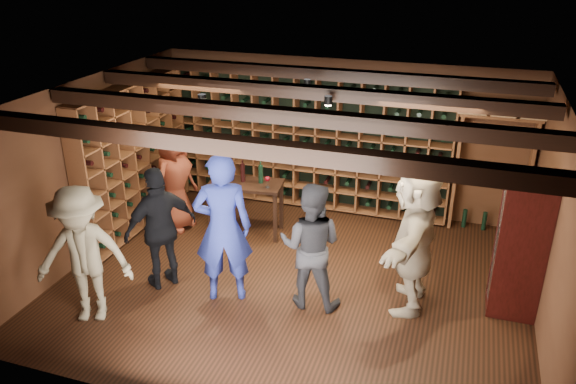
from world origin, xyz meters
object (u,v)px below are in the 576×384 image
(guest_red_floral, at_px, (175,179))
(display_cabinet, at_px, (520,249))
(guest_khaki, at_px, (83,255))
(guest_woman_black, at_px, (161,228))
(man_blue_shirt, at_px, (223,228))
(guest_beige, at_px, (414,237))
(tasting_table, at_px, (245,188))
(man_grey_suit, at_px, (311,246))

(guest_red_floral, bearing_deg, display_cabinet, -87.98)
(guest_khaki, bearing_deg, guest_woman_black, 42.19)
(guest_red_floral, xyz_separation_m, guest_woman_black, (0.63, -1.51, 0.00))
(man_blue_shirt, bearing_deg, guest_khaki, 12.10)
(guest_red_floral, distance_m, guest_beige, 3.86)
(guest_beige, bearing_deg, man_blue_shirt, -75.13)
(display_cabinet, distance_m, guest_woman_black, 4.38)
(display_cabinet, bearing_deg, man_blue_shirt, -166.67)
(guest_woman_black, distance_m, guest_khaki, 1.04)
(man_blue_shirt, relative_size, guest_woman_black, 1.18)
(man_blue_shirt, height_order, guest_khaki, man_blue_shirt)
(guest_beige, xyz_separation_m, tasting_table, (-2.64, 1.14, -0.20))
(guest_beige, bearing_deg, guest_khaki, -66.85)
(guest_red_floral, height_order, guest_beige, guest_beige)
(man_blue_shirt, xyz_separation_m, guest_woman_black, (-0.87, 0.01, -0.15))
(display_cabinet, relative_size, guest_red_floral, 1.07)
(man_blue_shirt, height_order, guest_woman_black, man_blue_shirt)
(guest_khaki, height_order, guest_beige, guest_beige)
(guest_woman_black, relative_size, tasting_table, 1.41)
(guest_woman_black, bearing_deg, man_blue_shirt, 125.85)
(guest_woman_black, bearing_deg, man_grey_suit, 132.07)
(guest_khaki, relative_size, tasting_table, 1.46)
(man_grey_suit, distance_m, guest_khaki, 2.65)
(display_cabinet, relative_size, guest_woman_black, 1.06)
(guest_khaki, distance_m, guest_beige, 3.87)
(guest_woman_black, relative_size, guest_beige, 0.88)
(display_cabinet, relative_size, man_blue_shirt, 0.90)
(man_grey_suit, height_order, guest_beige, guest_beige)
(man_grey_suit, bearing_deg, man_blue_shirt, 7.33)
(guest_red_floral, distance_m, tasting_table, 1.11)
(man_blue_shirt, bearing_deg, man_grey_suit, 168.63)
(display_cabinet, relative_size, guest_beige, 0.93)
(guest_red_floral, height_order, tasting_table, guest_red_floral)
(display_cabinet, bearing_deg, guest_red_floral, 171.79)
(man_grey_suit, relative_size, tasting_table, 1.39)
(guest_khaki, distance_m, tasting_table, 2.77)
(man_grey_suit, relative_size, guest_woman_black, 0.98)
(guest_beige, bearing_deg, tasting_table, -112.45)
(man_grey_suit, height_order, guest_woman_black, guest_woman_black)
(guest_red_floral, height_order, guest_woman_black, guest_woman_black)
(man_grey_suit, height_order, tasting_table, man_grey_suit)
(guest_khaki, bearing_deg, guest_beige, 1.79)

